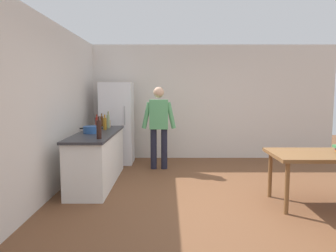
{
  "coord_description": "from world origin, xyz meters",
  "views": [
    {
      "loc": [
        -0.76,
        -4.76,
        1.62
      ],
      "look_at": [
        -0.78,
        1.0,
        0.99
      ],
      "focal_mm": 34.48,
      "sensor_mm": 36.0,
      "label": 1
    }
  ],
  "objects_px": {
    "bottle_wine_dark": "(100,129)",
    "bottle_oil_amber": "(106,123)",
    "person": "(160,122)",
    "refrigerator": "(118,123)",
    "dining_table": "(323,159)",
    "bottle_vinegar_tall": "(109,121)",
    "cooking_pot": "(93,130)",
    "bottle_beer_brown": "(103,121)",
    "bottle_sauce_red": "(98,122)",
    "utensil_jar": "(109,123)"
  },
  "relations": [
    {
      "from": "bottle_oil_amber",
      "to": "bottle_vinegar_tall",
      "type": "height_order",
      "value": "bottle_vinegar_tall"
    },
    {
      "from": "bottle_oil_amber",
      "to": "refrigerator",
      "type": "bearing_deg",
      "value": 88.26
    },
    {
      "from": "bottle_oil_amber",
      "to": "bottle_beer_brown",
      "type": "xyz_separation_m",
      "value": [
        -0.19,
        0.64,
        -0.01
      ]
    },
    {
      "from": "dining_table",
      "to": "bottle_wine_dark",
      "type": "distance_m",
      "value": 3.24
    },
    {
      "from": "dining_table",
      "to": "bottle_oil_amber",
      "type": "distance_m",
      "value": 3.67
    },
    {
      "from": "cooking_pot",
      "to": "bottle_vinegar_tall",
      "type": "distance_m",
      "value": 0.75
    },
    {
      "from": "person",
      "to": "bottle_beer_brown",
      "type": "distance_m",
      "value": 1.17
    },
    {
      "from": "person",
      "to": "bottle_oil_amber",
      "type": "distance_m",
      "value": 1.18
    },
    {
      "from": "bottle_vinegar_tall",
      "to": "bottle_beer_brown",
      "type": "relative_size",
      "value": 1.23
    },
    {
      "from": "bottle_vinegar_tall",
      "to": "cooking_pot",
      "type": "bearing_deg",
      "value": -101.64
    },
    {
      "from": "cooking_pot",
      "to": "bottle_sauce_red",
      "type": "height_order",
      "value": "bottle_sauce_red"
    },
    {
      "from": "person",
      "to": "bottle_wine_dark",
      "type": "xyz_separation_m",
      "value": [
        -0.85,
        -1.79,
        0.07
      ]
    },
    {
      "from": "bottle_oil_amber",
      "to": "bottle_vinegar_tall",
      "type": "xyz_separation_m",
      "value": [
        0.02,
        0.23,
        0.02
      ]
    },
    {
      "from": "bottle_vinegar_tall",
      "to": "dining_table",
      "type": "bearing_deg",
      "value": -27.57
    },
    {
      "from": "cooking_pot",
      "to": "bottle_beer_brown",
      "type": "bearing_deg",
      "value": 92.82
    },
    {
      "from": "dining_table",
      "to": "bottle_vinegar_tall",
      "type": "xyz_separation_m",
      "value": [
        -3.32,
        1.73,
        0.36
      ]
    },
    {
      "from": "person",
      "to": "dining_table",
      "type": "height_order",
      "value": "person"
    },
    {
      "from": "dining_table",
      "to": "bottle_oil_amber",
      "type": "bearing_deg",
      "value": 155.79
    },
    {
      "from": "refrigerator",
      "to": "dining_table",
      "type": "bearing_deg",
      "value": -39.29
    },
    {
      "from": "cooking_pot",
      "to": "bottle_beer_brown",
      "type": "xyz_separation_m",
      "value": [
        -0.06,
        1.13,
        0.05
      ]
    },
    {
      "from": "bottle_oil_amber",
      "to": "bottle_beer_brown",
      "type": "relative_size",
      "value": 1.08
    },
    {
      "from": "refrigerator",
      "to": "bottle_oil_amber",
      "type": "height_order",
      "value": "refrigerator"
    },
    {
      "from": "cooking_pot",
      "to": "bottle_oil_amber",
      "type": "distance_m",
      "value": 0.52
    },
    {
      "from": "cooking_pot",
      "to": "bottle_beer_brown",
      "type": "height_order",
      "value": "bottle_beer_brown"
    },
    {
      "from": "refrigerator",
      "to": "dining_table",
      "type": "height_order",
      "value": "refrigerator"
    },
    {
      "from": "refrigerator",
      "to": "bottle_wine_dark",
      "type": "bearing_deg",
      "value": -87.62
    },
    {
      "from": "person",
      "to": "bottle_sauce_red",
      "type": "bearing_deg",
      "value": -177.05
    },
    {
      "from": "utensil_jar",
      "to": "bottle_vinegar_tall",
      "type": "relative_size",
      "value": 1.0
    },
    {
      "from": "bottle_sauce_red",
      "to": "bottle_vinegar_tall",
      "type": "relative_size",
      "value": 0.75
    },
    {
      "from": "bottle_beer_brown",
      "to": "person",
      "type": "bearing_deg",
      "value": 0.43
    },
    {
      "from": "refrigerator",
      "to": "cooking_pot",
      "type": "distance_m",
      "value": 1.7
    },
    {
      "from": "person",
      "to": "bottle_wine_dark",
      "type": "distance_m",
      "value": 1.98
    },
    {
      "from": "refrigerator",
      "to": "bottle_wine_dark",
      "type": "relative_size",
      "value": 5.29
    },
    {
      "from": "bottle_beer_brown",
      "to": "bottle_vinegar_tall",
      "type": "bearing_deg",
      "value": -63.06
    },
    {
      "from": "utensil_jar",
      "to": "bottle_beer_brown",
      "type": "height_order",
      "value": "utensil_jar"
    },
    {
      "from": "utensil_jar",
      "to": "bottle_beer_brown",
      "type": "xyz_separation_m",
      "value": [
        -0.17,
        0.24,
        0.03
      ]
    },
    {
      "from": "bottle_sauce_red",
      "to": "bottle_beer_brown",
      "type": "bearing_deg",
      "value": 32.49
    },
    {
      "from": "utensil_jar",
      "to": "bottle_oil_amber",
      "type": "bearing_deg",
      "value": -87.48
    },
    {
      "from": "utensil_jar",
      "to": "bottle_wine_dark",
      "type": "xyz_separation_m",
      "value": [
        0.15,
        -1.53,
        0.07
      ]
    },
    {
      "from": "bottle_oil_amber",
      "to": "bottle_wine_dark",
      "type": "bearing_deg",
      "value": -83.31
    },
    {
      "from": "cooking_pot",
      "to": "bottle_wine_dark",
      "type": "bearing_deg",
      "value": -67.58
    },
    {
      "from": "cooking_pot",
      "to": "bottle_vinegar_tall",
      "type": "bearing_deg",
      "value": 78.36
    },
    {
      "from": "refrigerator",
      "to": "bottle_wine_dark",
      "type": "height_order",
      "value": "refrigerator"
    },
    {
      "from": "utensil_jar",
      "to": "bottle_oil_amber",
      "type": "xyz_separation_m",
      "value": [
        0.02,
        -0.39,
        0.04
      ]
    },
    {
      "from": "bottle_wine_dark",
      "to": "refrigerator",
      "type": "bearing_deg",
      "value": 92.38
    },
    {
      "from": "bottle_wine_dark",
      "to": "bottle_oil_amber",
      "type": "distance_m",
      "value": 1.15
    },
    {
      "from": "dining_table",
      "to": "bottle_oil_amber",
      "type": "height_order",
      "value": "bottle_oil_amber"
    },
    {
      "from": "utensil_jar",
      "to": "bottle_wine_dark",
      "type": "relative_size",
      "value": 0.94
    },
    {
      "from": "cooking_pot",
      "to": "bottle_vinegar_tall",
      "type": "height_order",
      "value": "bottle_vinegar_tall"
    },
    {
      "from": "person",
      "to": "bottle_beer_brown",
      "type": "bearing_deg",
      "value": -179.57
    }
  ]
}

